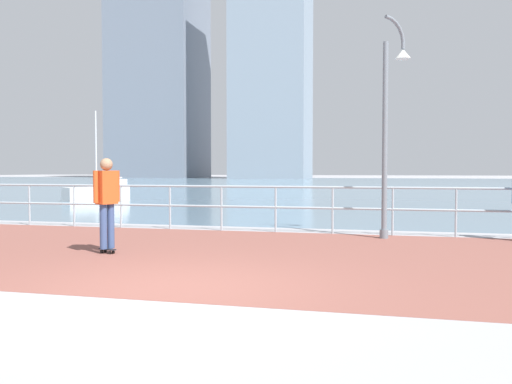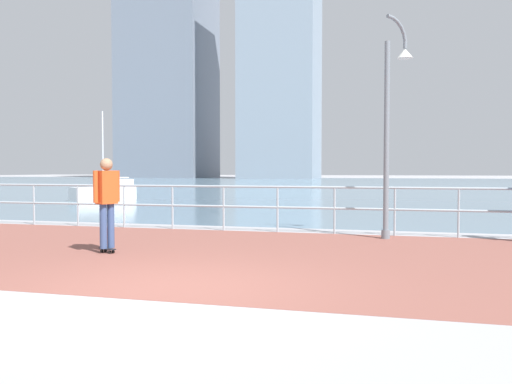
# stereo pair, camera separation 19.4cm
# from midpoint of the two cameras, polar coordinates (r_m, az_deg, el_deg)

# --- Properties ---
(ground) EXTENTS (220.00, 220.00, 0.00)m
(ground) POSITION_cam_midpoint_polar(r_m,az_deg,el_deg) (46.46, 10.44, 0.44)
(ground) COLOR #9E9EA3
(brick_paving) EXTENTS (28.00, 7.14, 0.01)m
(brick_paving) POSITION_cam_midpoint_polar(r_m,az_deg,el_deg) (9.79, -2.74, -6.65)
(brick_paving) COLOR brown
(brick_paving) RESTS_ON ground
(harbor_water) EXTENTS (180.00, 88.00, 0.00)m
(harbor_water) POSITION_cam_midpoint_polar(r_m,az_deg,el_deg) (57.92, 11.12, 0.81)
(harbor_water) COLOR slate
(harbor_water) RESTS_ON ground
(waterfront_railing) EXTENTS (25.25, 0.06, 1.15)m
(waterfront_railing) POSITION_cam_midpoint_polar(r_m,az_deg,el_deg) (13.15, 1.70, -0.88)
(waterfront_railing) COLOR #9EADB7
(waterfront_railing) RESTS_ON ground
(lamppost) EXTENTS (0.65, 0.67, 4.97)m
(lamppost) POSITION_cam_midpoint_polar(r_m,az_deg,el_deg) (12.42, 13.75, 7.89)
(lamppost) COLOR slate
(lamppost) RESTS_ON ground
(skateboarder) EXTENTS (0.41, 0.53, 1.75)m
(skateboarder) POSITION_cam_midpoint_polar(r_m,az_deg,el_deg) (10.18, -16.19, -0.43)
(skateboarder) COLOR black
(skateboarder) RESTS_ON ground
(sailboat_yellow) EXTENTS (2.58, 3.21, 4.49)m
(sailboat_yellow) POSITION_cam_midpoint_polar(r_m,az_deg,el_deg) (28.02, -16.65, 0.00)
(sailboat_yellow) COLOR white
(sailboat_yellow) RESTS_ON ground
(tower_concrete) EXTENTS (16.79, 15.67, 43.21)m
(tower_concrete) POSITION_cam_midpoint_polar(r_m,az_deg,el_deg) (112.79, -10.34, 12.16)
(tower_concrete) COLOR slate
(tower_concrete) RESTS_ON ground
(tower_slate) EXTENTS (13.28, 11.25, 46.20)m
(tower_slate) POSITION_cam_midpoint_polar(r_m,az_deg,el_deg) (97.81, 1.61, 14.61)
(tower_slate) COLOR #8493A3
(tower_slate) RESTS_ON ground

